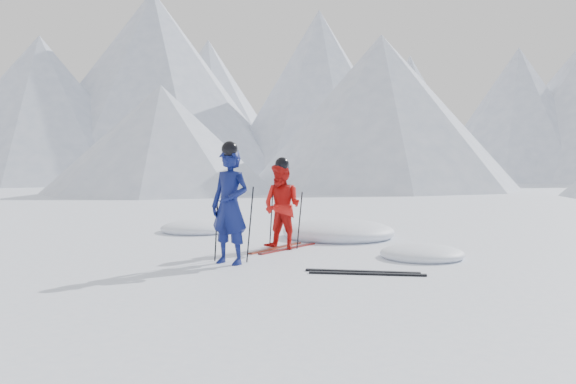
% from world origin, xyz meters
% --- Properties ---
extents(ground, '(160.00, 160.00, 0.00)m').
position_xyz_m(ground, '(0.00, 0.00, 0.00)').
color(ground, white).
rests_on(ground, ground).
extents(mountain_range, '(106.15, 62.94, 15.53)m').
position_xyz_m(mountain_range, '(5.71, 35.31, 6.72)').
color(mountain_range, '#B2BCD1').
rests_on(mountain_range, ground).
extents(skier_blue, '(0.77, 0.60, 1.86)m').
position_xyz_m(skier_blue, '(-2.25, -0.87, 0.93)').
color(skier_blue, '#0E1754').
rests_on(skier_blue, ground).
extents(skier_red, '(0.93, 0.81, 1.62)m').
position_xyz_m(skier_red, '(-1.97, 0.95, 0.81)').
color(skier_red, red).
rests_on(skier_red, ground).
extents(pole_blue_left, '(0.12, 0.09, 1.24)m').
position_xyz_m(pole_blue_left, '(-2.55, -0.72, 0.62)').
color(pole_blue_left, black).
rests_on(pole_blue_left, ground).
extents(pole_blue_right, '(0.12, 0.07, 1.24)m').
position_xyz_m(pole_blue_right, '(-2.00, -0.62, 0.62)').
color(pole_blue_right, black).
rests_on(pole_blue_right, ground).
extents(pole_red_left, '(0.11, 0.09, 1.07)m').
position_xyz_m(pole_red_left, '(-2.27, 1.20, 0.54)').
color(pole_red_left, black).
rests_on(pole_red_left, ground).
extents(pole_red_right, '(0.11, 0.08, 1.08)m').
position_xyz_m(pole_red_right, '(-1.67, 1.10, 0.54)').
color(pole_red_right, black).
rests_on(pole_red_right, ground).
extents(ski_worn_left, '(0.51, 1.67, 0.03)m').
position_xyz_m(ski_worn_left, '(-2.09, 0.95, 0.01)').
color(ski_worn_left, black).
rests_on(ski_worn_left, ground).
extents(ski_worn_right, '(0.63, 1.64, 0.03)m').
position_xyz_m(ski_worn_right, '(-1.85, 0.95, 0.01)').
color(ski_worn_right, black).
rests_on(ski_worn_right, ground).
extents(ski_loose_a, '(1.70, 0.31, 0.03)m').
position_xyz_m(ski_loose_a, '(-0.08, -0.99, 0.01)').
color(ski_loose_a, black).
rests_on(ski_loose_a, ground).
extents(ski_loose_b, '(1.69, 0.36, 0.03)m').
position_xyz_m(ski_loose_b, '(0.02, -1.14, 0.01)').
color(ski_loose_b, black).
rests_on(ski_loose_b, ground).
extents(snow_lumps, '(9.82, 5.61, 0.53)m').
position_xyz_m(snow_lumps, '(-1.54, 2.45, 0.00)').
color(snow_lumps, white).
rests_on(snow_lumps, ground).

